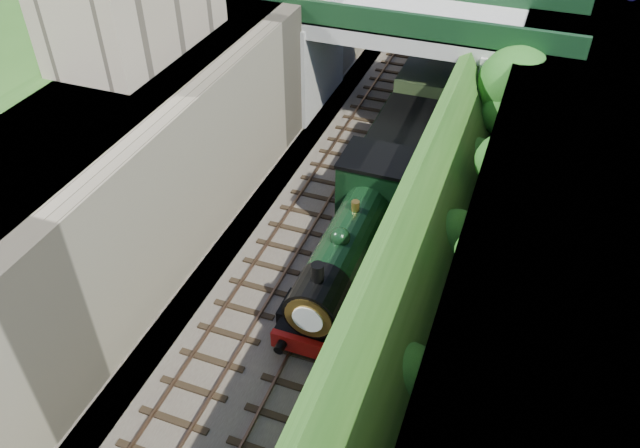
% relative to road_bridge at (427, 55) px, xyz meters
% --- Properties ---
extents(trackbed, '(10.00, 90.00, 0.20)m').
position_rel_road_bridge_xyz_m(trackbed, '(-0.94, -4.00, -3.98)').
color(trackbed, '#473F38').
rests_on(trackbed, ground).
extents(retaining_wall, '(1.00, 90.00, 7.00)m').
position_rel_road_bridge_xyz_m(retaining_wall, '(-6.44, -4.00, -0.58)').
color(retaining_wall, '#756B56').
rests_on(retaining_wall, ground).
extents(street_plateau_left, '(6.00, 90.00, 7.00)m').
position_rel_road_bridge_xyz_m(street_plateau_left, '(-9.94, -4.00, -0.58)').
color(street_plateau_left, '#262628').
rests_on(street_plateau_left, ground).
extents(street_plateau_right, '(8.00, 90.00, 6.25)m').
position_rel_road_bridge_xyz_m(street_plateau_right, '(8.56, -4.00, -0.95)').
color(street_plateau_right, '#262628').
rests_on(street_plateau_right, ground).
extents(embankment_slope, '(4.49, 90.76, 6.36)m').
position_rel_road_bridge_xyz_m(embankment_slope, '(4.13, -3.29, -1.18)').
color(embankment_slope, '#1E4714').
rests_on(embankment_slope, ground).
extents(track_left, '(2.50, 90.00, 0.20)m').
position_rel_road_bridge_xyz_m(track_left, '(-2.94, -4.00, -3.83)').
color(track_left, black).
rests_on(track_left, trackbed).
extents(track_right, '(2.50, 90.00, 0.20)m').
position_rel_road_bridge_xyz_m(track_right, '(0.26, -4.00, -3.83)').
color(track_right, black).
rests_on(track_right, trackbed).
extents(road_bridge, '(16.00, 6.40, 7.25)m').
position_rel_road_bridge_xyz_m(road_bridge, '(0.00, 0.00, 0.00)').
color(road_bridge, gray).
rests_on(road_bridge, ground).
extents(building_near, '(4.00, 8.00, 4.00)m').
position_rel_road_bridge_xyz_m(building_near, '(-10.44, -10.00, 4.92)').
color(building_near, gray).
rests_on(building_near, street_plateau_left).
extents(tree, '(3.60, 3.80, 6.60)m').
position_rel_road_bridge_xyz_m(tree, '(4.97, -3.27, 0.57)').
color(tree, black).
rests_on(tree, ground).
extents(locomotive, '(3.10, 10.22, 3.83)m').
position_rel_road_bridge_xyz_m(locomotive, '(0.26, -13.28, -2.18)').
color(locomotive, black).
rests_on(locomotive, trackbed).
extents(tender, '(2.70, 6.00, 3.05)m').
position_rel_road_bridge_xyz_m(tender, '(0.26, -5.92, -2.46)').
color(tender, black).
rests_on(tender, trackbed).
extents(coach_front, '(2.90, 18.00, 3.70)m').
position_rel_road_bridge_xyz_m(coach_front, '(0.26, 6.68, -2.03)').
color(coach_front, black).
rests_on(coach_front, trackbed).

